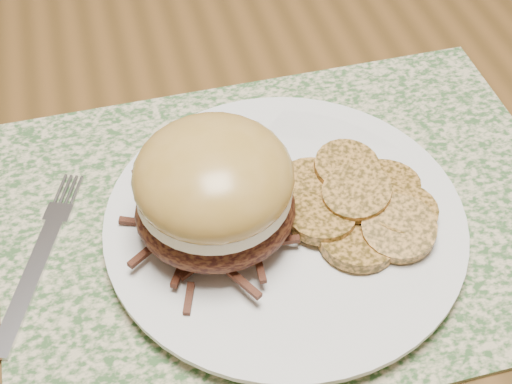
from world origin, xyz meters
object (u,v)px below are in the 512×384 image
dining_table (507,106)px  pork_sandwich (214,191)px  dinner_plate (285,223)px  fork (40,257)px

dining_table → pork_sandwich: pork_sandwich is taller
dinner_plate → fork: dinner_plate is taller
dinner_plate → pork_sandwich: 0.07m
dining_table → pork_sandwich: 0.42m
pork_sandwich → fork: pork_sandwich is taller
dining_table → dinner_plate: bearing=-151.1°
dining_table → pork_sandwich: size_ratio=11.61×
dinner_plate → fork: bearing=173.7°
fork → dining_table: bearing=39.2°
dining_table → fork: (-0.49, -0.15, 0.09)m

